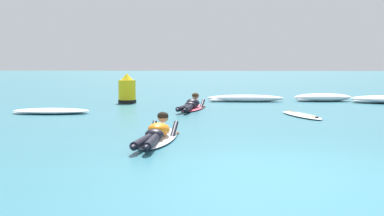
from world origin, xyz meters
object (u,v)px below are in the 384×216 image
Objects in this scene: channel_marker_buoy at (127,91)px; drifting_surfboard at (302,115)px; surfer_near at (157,134)px; surfer_far at (192,105)px.

drifting_surfboard is at bearing -34.64° from channel_marker_buoy.
surfer_near is 1.31× the size of drifting_surfboard.
surfer_far is 1.26× the size of drifting_surfboard.
surfer_near and surfer_far have the same top height.
channel_marker_buoy is (-5.42, 3.75, 0.39)m from drifting_surfboard.
channel_marker_buoy reaches higher than surfer_near.
surfer_far is at bearing 86.10° from surfer_near.
surfer_near reaches higher than drifting_surfboard.
surfer_far is 3.27m from channel_marker_buoy.
drifting_surfboard is at bearing 49.58° from surfer_near.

